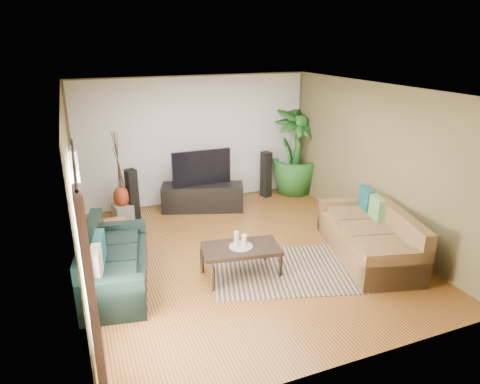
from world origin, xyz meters
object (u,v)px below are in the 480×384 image
speaker_left (132,195)px  sofa_left (116,259)px  speaker_right (266,175)px  sofa_right (368,232)px  potted_plant (295,151)px  pedestal (123,213)px  side_table (114,236)px  coffee_table (241,261)px  tv_stand (203,197)px  television (202,168)px  vase (121,197)px

speaker_left → sofa_left: bearing=-121.2°
speaker_left → speaker_right: bearing=-12.5°
sofa_right → potted_plant: potted_plant is taller
pedestal → side_table: bearing=-103.7°
sofa_right → speaker_left: (-3.34, 2.93, 0.09)m
coffee_table → speaker_right: (1.80, 2.98, 0.28)m
tv_stand → speaker_left: size_ratio=1.61×
television → pedestal: size_ratio=3.57×
sofa_left → pedestal: bearing=1.0°
speaker_left → speaker_right: size_ratio=1.00×
sofa_right → vase: bearing=-115.1°
speaker_left → side_table: 1.29m
speaker_right → pedestal: speaker_right is taller
vase → pedestal: bearing=0.0°
sofa_right → speaker_right: bearing=-159.0°
speaker_right → potted_plant: size_ratio=0.53×
pedestal → vase: bearing=0.0°
speaker_right → pedestal: size_ratio=3.01×
tv_stand → potted_plant: size_ratio=0.86×
tv_stand → vase: (-1.63, 0.02, 0.22)m
speaker_right → sofa_right: bearing=-95.4°
coffee_table → side_table: bearing=146.4°
sofa_right → television: television is taller
potted_plant → side_table: bearing=-161.3°
coffee_table → potted_plant: 4.00m
sofa_left → speaker_left: (0.58, 2.34, 0.09)m
speaker_right → speaker_left: bearing=172.8°
sofa_left → vase: bearing=1.0°
television → potted_plant: bearing=6.6°
speaker_left → side_table: speaker_left is taller
coffee_table → tv_stand: 2.73m
speaker_right → side_table: (-3.48, -1.40, -0.27)m
speaker_left → vase: size_ratio=2.36×
sofa_right → speaker_left: 4.45m
potted_plant → vase: potted_plant is taller
potted_plant → side_table: 4.51m
potted_plant → pedestal: size_ratio=5.68×
speaker_right → pedestal: (-3.20, -0.23, -0.35)m
speaker_right → side_table: 3.76m
sofa_left → pedestal: sofa_left is taller
speaker_right → potted_plant: bearing=-9.7°
vase → speaker_right: bearing=4.2°
tv_stand → pedestal: tv_stand is taller
sofa_right → side_table: 4.23m
sofa_right → potted_plant: (0.38, 3.20, 0.55)m
potted_plant → sofa_left: bearing=-148.8°
coffee_table → potted_plant: potted_plant is taller
side_table → speaker_right: bearing=21.9°
sofa_left → speaker_right: bearing=-44.0°
speaker_right → vase: size_ratio=2.35×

